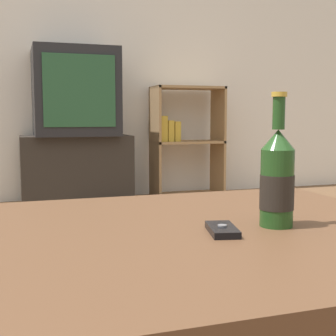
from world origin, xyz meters
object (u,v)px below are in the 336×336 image
beer_bottle (277,179)px  bookshelf (183,139)px  tv_stand (77,170)px  cell_phone (222,230)px  television (75,93)px

beer_bottle → bookshelf: bearing=74.0°
tv_stand → cell_phone: 2.83m
television → beer_bottle: 2.81m
tv_stand → television: (0.00, -0.00, 0.60)m
cell_phone → tv_stand: bearing=101.7°
bookshelf → beer_bottle: (-0.82, -2.85, 0.06)m
tv_stand → television: television is taller
tv_stand → bookshelf: bearing=3.0°
tv_stand → beer_bottle: beer_bottle is taller
television → bookshelf: television is taller
beer_bottle → cell_phone: beer_bottle is taller
beer_bottle → tv_stand: bearing=91.6°
beer_bottle → cell_phone: (-0.14, -0.02, -0.09)m
bookshelf → beer_bottle: bookshelf is taller
cell_phone → bookshelf: bearing=84.4°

